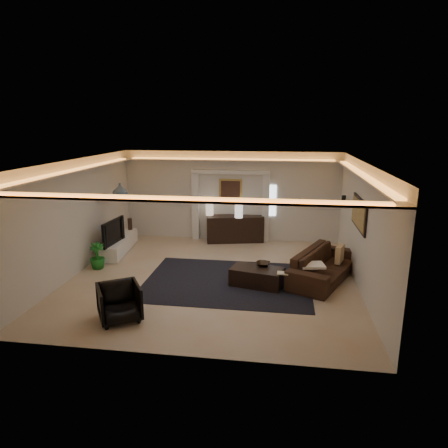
# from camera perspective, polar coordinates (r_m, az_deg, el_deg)

# --- Properties ---
(floor) EXTENTS (7.00, 7.00, 0.00)m
(floor) POSITION_cam_1_polar(r_m,az_deg,el_deg) (10.14, -1.62, -7.65)
(floor) COLOR #BEAE9A
(floor) RESTS_ON ground
(ceiling) EXTENTS (7.00, 7.00, 0.00)m
(ceiling) POSITION_cam_1_polar(r_m,az_deg,el_deg) (9.45, -1.74, 8.89)
(ceiling) COLOR white
(ceiling) RESTS_ON ground
(wall_back) EXTENTS (7.00, 0.00, 7.00)m
(wall_back) POSITION_cam_1_polar(r_m,az_deg,el_deg) (13.08, 0.95, 3.97)
(wall_back) COLOR beige
(wall_back) RESTS_ON ground
(wall_front) EXTENTS (7.00, 0.00, 7.00)m
(wall_front) POSITION_cam_1_polar(r_m,az_deg,el_deg) (6.43, -7.07, -7.10)
(wall_front) COLOR beige
(wall_front) RESTS_ON ground
(wall_left) EXTENTS (0.00, 7.00, 7.00)m
(wall_left) POSITION_cam_1_polar(r_m,az_deg,el_deg) (10.85, -20.22, 0.94)
(wall_left) COLOR beige
(wall_left) RESTS_ON ground
(wall_right) EXTENTS (0.00, 7.00, 7.00)m
(wall_right) POSITION_cam_1_polar(r_m,az_deg,el_deg) (9.74, 19.06, -0.40)
(wall_right) COLOR beige
(wall_right) RESTS_ON ground
(cove_soffit) EXTENTS (7.00, 7.00, 0.04)m
(cove_soffit) POSITION_cam_1_polar(r_m,az_deg,el_deg) (9.48, -1.73, 7.20)
(cove_soffit) COLOR silver
(cove_soffit) RESTS_ON ceiling
(daylight_slit) EXTENTS (0.25, 0.03, 1.00)m
(daylight_slit) POSITION_cam_1_polar(r_m,az_deg,el_deg) (12.98, 6.87, 3.34)
(daylight_slit) COLOR white
(daylight_slit) RESTS_ON wall_back
(area_rug) EXTENTS (4.00, 3.00, 0.01)m
(area_rug) POSITION_cam_1_polar(r_m,az_deg,el_deg) (9.90, 0.49, -8.17)
(area_rug) COLOR black
(area_rug) RESTS_ON ground
(pilaster_left) EXTENTS (0.22, 0.20, 2.20)m
(pilaster_left) POSITION_cam_1_polar(r_m,az_deg,el_deg) (13.24, -4.05, 2.52)
(pilaster_left) COLOR silver
(pilaster_left) RESTS_ON ground
(pilaster_right) EXTENTS (0.22, 0.20, 2.20)m
(pilaster_right) POSITION_cam_1_polar(r_m,az_deg,el_deg) (12.96, 5.95, 2.22)
(pilaster_right) COLOR silver
(pilaster_right) RESTS_ON ground
(alcove_header) EXTENTS (2.52, 0.20, 0.12)m
(alcove_header) POSITION_cam_1_polar(r_m,az_deg,el_deg) (12.87, 0.91, 7.40)
(alcove_header) COLOR silver
(alcove_header) RESTS_ON wall_back
(painting_frame) EXTENTS (0.74, 0.04, 0.74)m
(painting_frame) POSITION_cam_1_polar(r_m,az_deg,el_deg) (13.02, 0.94, 4.81)
(painting_frame) COLOR tan
(painting_frame) RESTS_ON wall_back
(painting_canvas) EXTENTS (0.62, 0.02, 0.62)m
(painting_canvas) POSITION_cam_1_polar(r_m,az_deg,el_deg) (12.99, 0.93, 4.79)
(painting_canvas) COLOR #4C2D1E
(painting_canvas) RESTS_ON wall_back
(art_panel_frame) EXTENTS (0.04, 1.64, 0.74)m
(art_panel_frame) POSITION_cam_1_polar(r_m,az_deg,el_deg) (9.96, 18.70, 1.43)
(art_panel_frame) COLOR black
(art_panel_frame) RESTS_ON wall_right
(art_panel_gold) EXTENTS (0.02, 1.50, 0.62)m
(art_panel_gold) POSITION_cam_1_polar(r_m,az_deg,el_deg) (9.96, 18.56, 1.43)
(art_panel_gold) COLOR tan
(art_panel_gold) RESTS_ON wall_right
(wall_sconce) EXTENTS (0.12, 0.12, 0.22)m
(wall_sconce) POSITION_cam_1_polar(r_m,az_deg,el_deg) (11.79, 16.67, 3.37)
(wall_sconce) COLOR black
(wall_sconce) RESTS_ON wall_right
(wall_niche) EXTENTS (0.10, 0.55, 0.04)m
(wall_niche) POSITION_cam_1_polar(r_m,az_deg,el_deg) (12.00, -16.92, 3.39)
(wall_niche) COLOR silver
(wall_niche) RESTS_ON wall_left
(console) EXTENTS (1.90, 0.95, 0.91)m
(console) POSITION_cam_1_polar(r_m,az_deg,el_deg) (13.05, 1.58, -0.79)
(console) COLOR black
(console) RESTS_ON ground
(lamp_left) EXTENTS (0.29, 0.29, 0.55)m
(lamp_left) POSITION_cam_1_polar(r_m,az_deg,el_deg) (13.01, -2.07, 2.29)
(lamp_left) COLOR beige
(lamp_left) RESTS_ON console
(lamp_right) EXTENTS (0.27, 0.27, 0.57)m
(lamp_right) POSITION_cam_1_polar(r_m,az_deg,el_deg) (12.66, 2.12, 1.95)
(lamp_right) COLOR white
(lamp_right) RESTS_ON console
(media_ledge) EXTENTS (0.79, 2.28, 0.42)m
(media_ledge) POSITION_cam_1_polar(r_m,az_deg,el_deg) (12.46, -14.71, -2.82)
(media_ledge) COLOR white
(media_ledge) RESTS_ON ground
(tv) EXTENTS (1.23, 0.24, 0.70)m
(tv) POSITION_cam_1_polar(r_m,az_deg,el_deg) (11.79, -15.99, -0.97)
(tv) COLOR black
(tv) RESTS_ON media_ledge
(figurine) EXTENTS (0.16, 0.16, 0.37)m
(figurine) POSITION_cam_1_polar(r_m,az_deg,el_deg) (13.20, -13.25, 0.08)
(figurine) COLOR #38251B
(figurine) RESTS_ON media_ledge
(ginger_jar) EXTENTS (0.53, 0.53, 0.43)m
(ginger_jar) POSITION_cam_1_polar(r_m,az_deg,el_deg) (11.85, -14.57, 4.59)
(ginger_jar) COLOR slate
(ginger_jar) RESTS_ON wall_niche
(plant) EXTENTS (0.52, 0.52, 0.70)m
(plant) POSITION_cam_1_polar(r_m,az_deg,el_deg) (11.16, -17.62, -4.35)
(plant) COLOR #19671C
(plant) RESTS_ON ground
(sofa) EXTENTS (2.71, 1.96, 0.74)m
(sofa) POSITION_cam_1_polar(r_m,az_deg,el_deg) (10.22, 14.02, -5.71)
(sofa) COLOR black
(sofa) RESTS_ON ground
(throw_blanket) EXTENTS (0.61, 0.53, 0.06)m
(throw_blanket) POSITION_cam_1_polar(r_m,az_deg,el_deg) (9.62, 12.46, -5.74)
(throw_blanket) COLOR #FEE9CF
(throw_blanket) RESTS_ON sofa
(throw_pillow) EXTENTS (0.28, 0.46, 0.44)m
(throw_pillow) POSITION_cam_1_polar(r_m,az_deg,el_deg) (10.58, 16.13, -4.12)
(throw_pillow) COLOR tan
(throw_pillow) RESTS_ON sofa
(coffee_table) EXTENTS (1.33, 0.92, 0.45)m
(coffee_table) POSITION_cam_1_polar(r_m,az_deg,el_deg) (9.65, 4.71, -7.55)
(coffee_table) COLOR black
(coffee_table) RESTS_ON ground
(bowl) EXTENTS (0.40, 0.40, 0.08)m
(bowl) POSITION_cam_1_polar(r_m,az_deg,el_deg) (9.76, 5.57, -5.77)
(bowl) COLOR black
(bowl) RESTS_ON coffee_table
(magazine) EXTENTS (0.27, 0.20, 0.03)m
(magazine) POSITION_cam_1_polar(r_m,az_deg,el_deg) (9.31, 8.38, -7.05)
(magazine) COLOR beige
(magazine) RESTS_ON coffee_table
(armchair) EXTENTS (1.09, 1.10, 0.73)m
(armchair) POSITION_cam_1_polar(r_m,az_deg,el_deg) (8.23, -14.67, -10.76)
(armchair) COLOR black
(armchair) RESTS_ON ground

